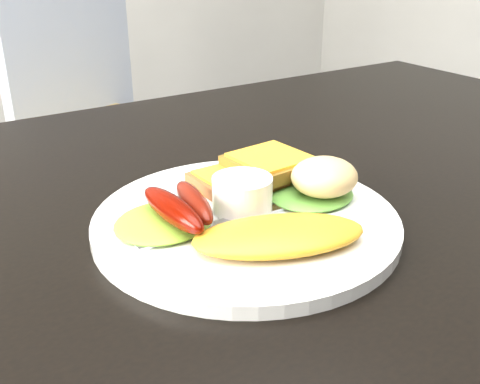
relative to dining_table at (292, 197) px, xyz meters
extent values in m
cube|color=black|center=(0.00, 0.00, 0.00)|extent=(1.20, 0.80, 0.04)
cube|color=tan|center=(0.15, 1.10, -0.28)|extent=(0.63, 0.63, 0.06)
imported|color=#224A86|center=(0.18, 0.82, 0.08)|extent=(0.65, 0.50, 1.63)
cylinder|color=white|center=(-0.10, -0.06, 0.03)|extent=(0.28, 0.28, 0.01)
ellipsoid|color=#59971C|center=(-0.18, -0.04, 0.04)|extent=(0.11, 0.10, 0.01)
ellipsoid|color=#4D9B3A|center=(-0.03, -0.07, 0.04)|extent=(0.09, 0.09, 0.01)
ellipsoid|color=orange|center=(-0.11, -0.12, 0.04)|extent=(0.16, 0.12, 0.02)
ellipsoid|color=#620C00|center=(-0.17, -0.05, 0.05)|extent=(0.03, 0.10, 0.02)
ellipsoid|color=#641505|center=(-0.15, -0.05, 0.05)|extent=(0.04, 0.09, 0.02)
cylinder|color=white|center=(-0.10, -0.05, 0.05)|extent=(0.06, 0.06, 0.03)
cube|color=#965428|center=(-0.08, -0.01, 0.04)|extent=(0.08, 0.08, 0.01)
cube|color=olive|center=(-0.04, -0.01, 0.05)|extent=(0.08, 0.08, 0.01)
ellipsoid|color=beige|center=(-0.02, -0.07, 0.06)|extent=(0.08, 0.07, 0.04)
cube|color=#ADAFB7|center=(-0.14, -0.07, 0.03)|extent=(0.15, 0.02, 0.00)
camera|label=1|loc=(-0.36, -0.45, 0.27)|focal=42.00mm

